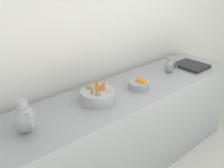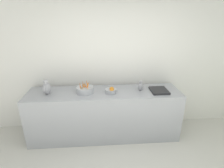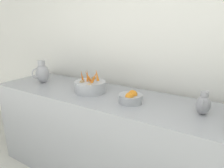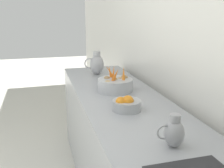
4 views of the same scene
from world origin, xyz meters
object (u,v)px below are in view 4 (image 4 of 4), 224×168
at_px(orange_bowl, 126,104).
at_px(metal_pitcher_tall, 97,64).
at_px(metal_pitcher_short, 174,132).
at_px(vegetable_colander, 115,84).

bearing_deg(orange_bowl, metal_pitcher_tall, -91.73).
bearing_deg(metal_pitcher_tall, metal_pitcher_short, 91.20).
distance_m(metal_pitcher_tall, metal_pitcher_short, 1.67).
distance_m(orange_bowl, metal_pitcher_tall, 1.13).
xyz_separation_m(metal_pitcher_tall, metal_pitcher_short, (-0.04, 1.67, -0.04)).
bearing_deg(metal_pitcher_short, vegetable_colander, -89.10).
relative_size(metal_pitcher_tall, metal_pitcher_short, 1.45).
bearing_deg(metal_pitcher_short, metal_pitcher_tall, -88.80).
bearing_deg(orange_bowl, vegetable_colander, -96.53).
distance_m(orange_bowl, metal_pitcher_short, 0.55).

